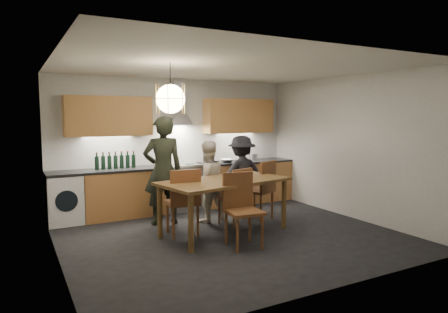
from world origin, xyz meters
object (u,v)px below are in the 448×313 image
person_left (163,171)px  person_right (241,174)px  chair_back_left (184,198)px  stock_pot (254,157)px  chair_front (241,204)px  wine_bottles (116,160)px  person_mid (207,181)px  dining_table (224,186)px  mixing_bowl (227,161)px

person_left → person_right: (1.63, 0.11, -0.19)m
chair_back_left → person_right: bearing=-142.4°
person_right → stock_pot: (0.76, 0.77, 0.22)m
chair_front → person_right: 2.01m
stock_pot → wine_bottles: size_ratio=0.25×
person_mid → stock_pot: bearing=-150.2°
dining_table → stock_pot: 2.55m
person_right → wine_bottles: size_ratio=2.00×
person_left → wine_bottles: (-0.60, 0.88, 0.12)m
dining_table → chair_back_left: bearing=155.6°
chair_front → stock_pot: chair_front is taller
person_right → mixing_bowl: bearing=-91.3°
dining_table → chair_front: size_ratio=2.09×
chair_front → wine_bottles: (-1.20, 2.49, 0.45)m
chair_back_left → person_right: person_right is taller
person_mid → person_right: 0.93m
chair_back_left → stock_pot: (2.36, 1.71, 0.36)m
mixing_bowl → wine_bottles: 2.29m
dining_table → chair_front: bearing=-106.9°
person_mid → person_right: bearing=-164.3°
person_left → person_mid: (0.75, -0.19, -0.22)m
person_mid → wine_bottles: person_mid is taller
wine_bottles → stock_pot: bearing=-0.0°
dining_table → person_mid: person_mid is taller
chair_back_left → person_right: 1.86m
chair_back_left → stock_pot: 2.93m
dining_table → person_left: (-0.67, 0.98, 0.17)m
person_mid → stock_pot: (1.65, 1.07, 0.25)m
dining_table → wine_bottles: size_ratio=2.96×
chair_back_left → wine_bottles: wine_bottles is taller
wine_bottles → chair_front: bearing=-64.3°
chair_front → mixing_bowl: size_ratio=3.73×
stock_pot → dining_table: bearing=-132.9°
mixing_bowl → stock_pot: stock_pot is taller
dining_table → person_right: size_ratio=1.48×
dining_table → chair_back_left: (-0.63, 0.15, -0.16)m
person_right → wine_bottles: bearing=-16.0°
chair_back_left → person_left: (-0.04, 0.83, 0.33)m
wine_bottles → chair_back_left: bearing=-69.6°
chair_back_left → wine_bottles: bearing=-62.4°
chair_back_left → stock_pot: size_ratio=5.73×
stock_pot → wine_bottles: wine_bottles is taller
mixing_bowl → stock_pot: 0.72m
dining_table → person_mid: 0.80m
chair_back_left → chair_front: (0.56, -0.78, -0.00)m
dining_table → person_right: 1.46m
chair_back_left → mixing_bowl: size_ratio=3.75×
chair_back_left → person_mid: person_mid is taller
chair_front → mixing_bowl: bearing=70.9°
stock_pot → wine_bottles: 3.00m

